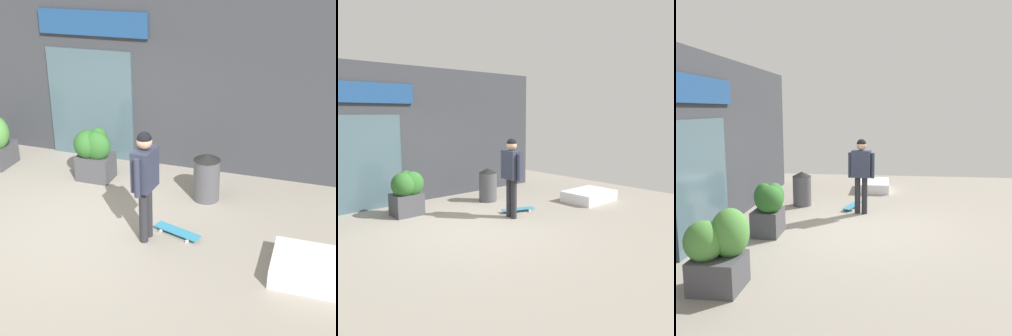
% 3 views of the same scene
% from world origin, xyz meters
% --- Properties ---
extents(ground_plane, '(12.00, 12.00, 0.00)m').
position_xyz_m(ground_plane, '(0.00, 0.00, 0.00)').
color(ground_plane, gray).
extents(building_facade, '(8.15, 0.31, 3.40)m').
position_xyz_m(building_facade, '(-0.04, 2.72, 1.69)').
color(building_facade, '#383A3F').
rests_on(building_facade, ground_plane).
extents(skateboarder, '(0.29, 0.60, 1.72)m').
position_xyz_m(skateboarder, '(1.03, -0.08, 1.06)').
color(skateboarder, '#28282D').
rests_on(skateboarder, ground_plane).
extents(skateboard, '(0.79, 0.42, 0.08)m').
position_xyz_m(skateboard, '(1.45, 0.16, 0.06)').
color(skateboard, teal).
rests_on(skateboard, ground_plane).
extents(planter_box_left, '(0.72, 0.61, 0.99)m').
position_xyz_m(planter_box_left, '(-0.60, 1.56, 0.57)').
color(planter_box_left, '#47474C').
rests_on(planter_box_left, ground_plane).
extents(trash_bin, '(0.46, 0.46, 0.86)m').
position_xyz_m(trash_bin, '(1.58, 1.43, 0.43)').
color(trash_bin, '#4C4C51').
rests_on(trash_bin, ground_plane).
extents(snow_ledge, '(1.24, 0.90, 0.27)m').
position_xyz_m(snow_ledge, '(3.55, -0.28, 0.13)').
color(snow_ledge, white).
rests_on(snow_ledge, ground_plane).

